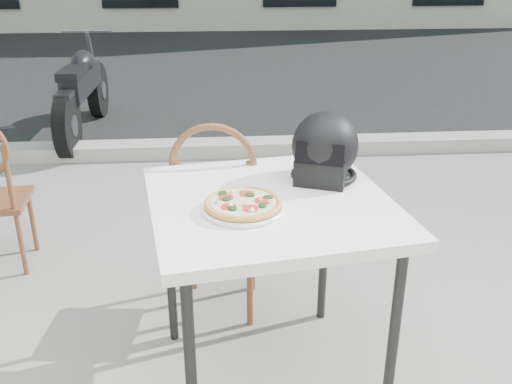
{
  "coord_description": "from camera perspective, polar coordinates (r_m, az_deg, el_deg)",
  "views": [
    {
      "loc": [
        -0.24,
        -1.82,
        1.71
      ],
      "look_at": [
        -0.09,
        0.06,
        0.89
      ],
      "focal_mm": 40.0,
      "sensor_mm": 36.0,
      "label": 1
    }
  ],
  "objects": [
    {
      "name": "motorcycle",
      "position": [
        5.8,
        -16.93,
        9.49
      ],
      "size": [
        0.5,
        1.91,
        0.95
      ],
      "rotation": [
        0.0,
        0.0,
        -0.02
      ],
      "color": "black",
      "rests_on": "street_asphalt"
    },
    {
      "name": "curb",
      "position": [
        5.11,
        -1.51,
        4.5
      ],
      "size": [
        30.0,
        0.25,
        0.12
      ],
      "primitive_type": "cube",
      "color": "#9E9A94",
      "rests_on": "ground"
    },
    {
      "name": "plate",
      "position": [
        2.03,
        -1.3,
        -1.66
      ],
      "size": [
        0.35,
        0.35,
        0.02
      ],
      "rotation": [
        0.0,
        0.0,
        0.19
      ],
      "color": "white",
      "rests_on": "cafe_table_main"
    },
    {
      "name": "pizza",
      "position": [
        2.02,
        -1.3,
        -1.12
      ],
      "size": [
        0.32,
        0.32,
        0.03
      ],
      "rotation": [
        0.0,
        0.0,
        -0.17
      ],
      "color": "tan",
      "rests_on": "plate"
    },
    {
      "name": "cafe_table_main",
      "position": [
        2.16,
        1.43,
        -2.57
      ],
      "size": [
        1.02,
        1.02,
        0.84
      ],
      "rotation": [
        0.0,
        0.0,
        0.16
      ],
      "color": "white",
      "rests_on": "ground"
    },
    {
      "name": "street_asphalt",
      "position": [
        8.99,
        -2.89,
        12.4
      ],
      "size": [
        30.0,
        8.0,
        0.0
      ],
      "primitive_type": "cube",
      "color": "black",
      "rests_on": "ground"
    },
    {
      "name": "cafe_chair_main",
      "position": [
        2.67,
        -3.96,
        -1.94
      ],
      "size": [
        0.43,
        0.43,
        1.03
      ],
      "rotation": [
        0.0,
        0.0,
        3.04
      ],
      "color": "brown",
      "rests_on": "ground"
    },
    {
      "name": "helmet",
      "position": [
        2.29,
        6.87,
        4.21
      ],
      "size": [
        0.35,
        0.36,
        0.28
      ],
      "rotation": [
        0.0,
        0.0,
        -0.36
      ],
      "color": "black",
      "rests_on": "cafe_table_main"
    }
  ]
}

